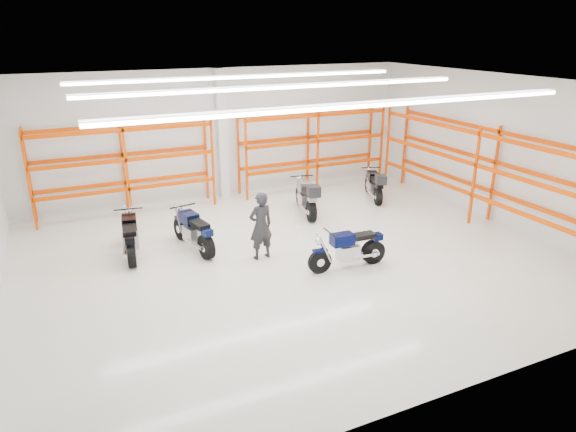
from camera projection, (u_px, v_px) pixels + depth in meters
name	position (u px, v px, depth m)	size (l,w,h in m)	color
ground	(294.00, 257.00, 13.67)	(14.00, 14.00, 0.00)	beige
room_shell	(294.00, 135.00, 12.57)	(14.02, 12.02, 4.51)	white
motorcycle_main	(351.00, 250.00, 12.94)	(2.15, 0.71, 1.05)	black
motorcycle_back_a	(131.00, 237.00, 13.60)	(0.81, 2.29, 1.13)	black
motorcycle_back_b	(194.00, 232.00, 13.96)	(0.79, 2.26, 1.12)	black
motorcycle_back_c	(307.00, 198.00, 16.58)	(0.96, 2.39, 1.24)	black
motorcycle_back_d	(375.00, 185.00, 18.09)	(1.04, 2.10, 1.11)	black
standing_man	(261.00, 226.00, 13.34)	(0.67, 0.44, 1.83)	black
structural_column	(222.00, 135.00, 17.85)	(0.32, 0.32, 4.50)	white
pallet_racking_back_left	(124.00, 160.00, 16.38)	(5.67, 0.87, 3.00)	#E53C00
pallet_racking_back_right	(313.00, 141.00, 19.07)	(5.67, 0.87, 3.00)	#E53C00
pallet_racking_side	(486.00, 166.00, 15.61)	(0.87, 9.07, 3.00)	#E53C00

